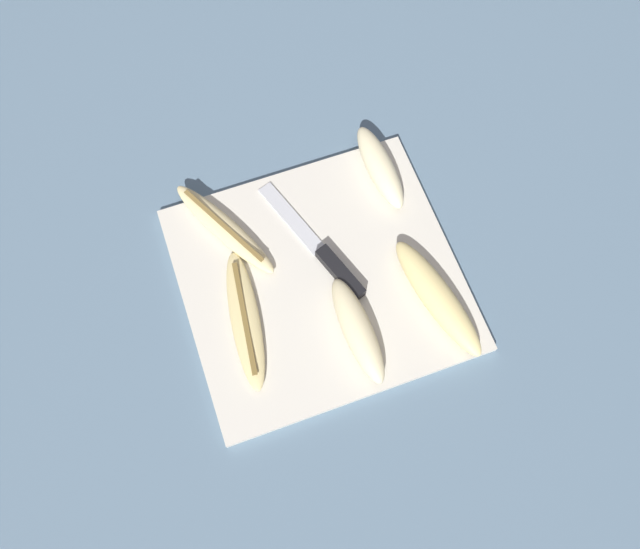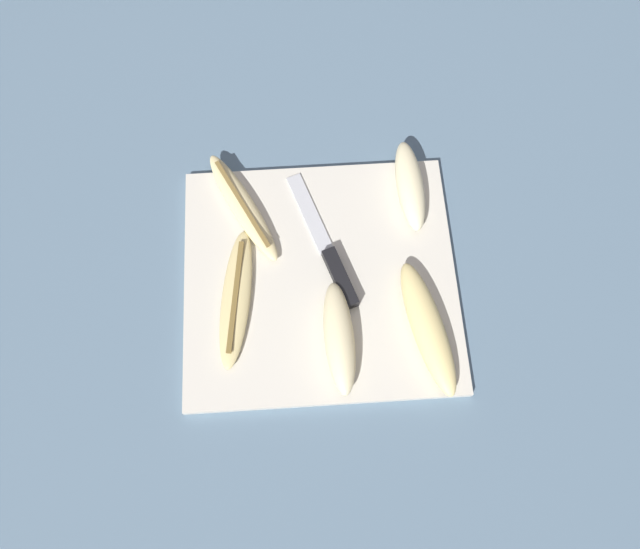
{
  "view_description": "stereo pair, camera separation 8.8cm",
  "coord_description": "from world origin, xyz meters",
  "px_view_note": "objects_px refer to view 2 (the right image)",
  "views": [
    {
      "loc": [
        -0.11,
        -0.3,
        0.85
      ],
      "look_at": [
        0.0,
        0.0,
        0.02
      ],
      "focal_mm": 35.0,
      "sensor_mm": 36.0,
      "label": 1
    },
    {
      "loc": [
        -0.02,
        -0.32,
        0.85
      ],
      "look_at": [
        0.0,
        0.0,
        0.02
      ],
      "focal_mm": 35.0,
      "sensor_mm": 36.0,
      "label": 2
    }
  ],
  "objects_px": {
    "banana_pale_long": "(410,185)",
    "banana_ripe_center": "(243,206)",
    "banana_spotted_left": "(236,298)",
    "banana_golden_short": "(428,327)",
    "knife": "(333,264)",
    "banana_cream_curved": "(339,338)"
  },
  "relations": [
    {
      "from": "knife",
      "to": "banana_cream_curved",
      "type": "distance_m",
      "value": 0.11
    },
    {
      "from": "banana_ripe_center",
      "to": "banana_spotted_left",
      "type": "bearing_deg",
      "value": -94.88
    },
    {
      "from": "banana_golden_short",
      "to": "banana_ripe_center",
      "type": "xyz_separation_m",
      "value": [
        -0.25,
        0.2,
        -0.01
      ]
    },
    {
      "from": "banana_golden_short",
      "to": "banana_ripe_center",
      "type": "relative_size",
      "value": 1.02
    },
    {
      "from": "banana_spotted_left",
      "to": "banana_ripe_center",
      "type": "relative_size",
      "value": 1.06
    },
    {
      "from": "banana_spotted_left",
      "to": "banana_golden_short",
      "type": "height_order",
      "value": "banana_golden_short"
    },
    {
      "from": "banana_pale_long",
      "to": "banana_ripe_center",
      "type": "relative_size",
      "value": 0.77
    },
    {
      "from": "banana_pale_long",
      "to": "banana_spotted_left",
      "type": "bearing_deg",
      "value": -148.96
    },
    {
      "from": "knife",
      "to": "banana_golden_short",
      "type": "relative_size",
      "value": 1.11
    },
    {
      "from": "banana_pale_long",
      "to": "knife",
      "type": "bearing_deg",
      "value": -136.95
    },
    {
      "from": "banana_spotted_left",
      "to": "banana_cream_curved",
      "type": "xyz_separation_m",
      "value": [
        0.14,
        -0.07,
        0.01
      ]
    },
    {
      "from": "banana_pale_long",
      "to": "banana_cream_curved",
      "type": "bearing_deg",
      "value": -118.38
    },
    {
      "from": "knife",
      "to": "banana_golden_short",
      "type": "bearing_deg",
      "value": -59.74
    },
    {
      "from": "banana_cream_curved",
      "to": "banana_pale_long",
      "type": "bearing_deg",
      "value": 61.62
    },
    {
      "from": "banana_spotted_left",
      "to": "banana_pale_long",
      "type": "bearing_deg",
      "value": 31.04
    },
    {
      "from": "banana_ripe_center",
      "to": "banana_golden_short",
      "type": "bearing_deg",
      "value": -39.3
    },
    {
      "from": "banana_golden_short",
      "to": "banana_pale_long",
      "type": "relative_size",
      "value": 1.33
    },
    {
      "from": "banana_cream_curved",
      "to": "banana_ripe_center",
      "type": "height_order",
      "value": "banana_cream_curved"
    },
    {
      "from": "banana_cream_curved",
      "to": "banana_ripe_center",
      "type": "distance_m",
      "value": 0.25
    },
    {
      "from": "knife",
      "to": "banana_golden_short",
      "type": "height_order",
      "value": "banana_golden_short"
    },
    {
      "from": "knife",
      "to": "banana_spotted_left",
      "type": "bearing_deg",
      "value": 178.56
    },
    {
      "from": "banana_pale_long",
      "to": "banana_ripe_center",
      "type": "xyz_separation_m",
      "value": [
        -0.25,
        -0.02,
        -0.01
      ]
    }
  ]
}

